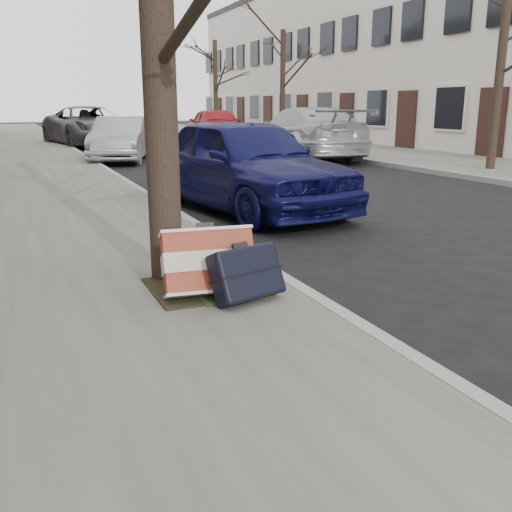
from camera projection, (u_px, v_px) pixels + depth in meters
name	position (u px, v px, depth m)	size (l,w,h in m)	color
ground	(498.00, 316.00, 4.41)	(120.00, 120.00, 0.00)	black
far_sidewalk	(343.00, 149.00, 20.69)	(4.00, 70.00, 0.12)	slate
house_far	(449.00, 53.00, 22.71)	(6.70, 40.00, 7.20)	beige
dirt_patch	(203.00, 287.00, 4.68)	(0.85, 0.85, 0.01)	black
suitcase_red	(208.00, 262.00, 4.44)	(0.70, 0.19, 0.51)	maroon
suitcase_navy	(246.00, 273.00, 4.32)	(0.57, 0.18, 0.41)	black
car_near_front	(245.00, 164.00, 8.67)	(1.70, 4.22, 1.44)	#0E0F44
car_near_mid	(121.00, 139.00, 16.54)	(1.35, 3.88, 1.28)	#A0A4A8
car_near_back	(89.00, 126.00, 22.79)	(2.60, 5.63, 1.57)	#3D3C41
car_far_front	(304.00, 134.00, 17.11)	(2.16, 5.31, 1.54)	#AEB0B6
car_far_back	(213.00, 126.00, 24.20)	(1.80, 4.48, 1.53)	maroon
tree_far_a	(501.00, 62.00, 13.03)	(0.21, 0.21, 4.87)	black
tree_far_b	(283.00, 87.00, 23.34)	(0.21, 0.21, 4.42)	black
tree_far_c	(216.00, 87.00, 30.70)	(0.24, 0.24, 4.83)	black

